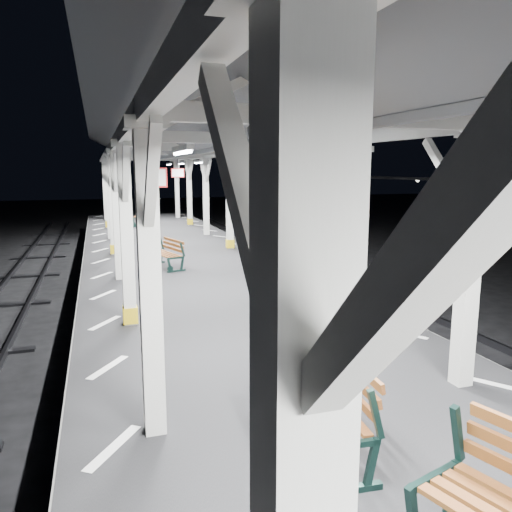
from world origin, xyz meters
name	(u,v)px	position (x,y,z in m)	size (l,w,h in m)	color
ground	(268,408)	(0.00, 0.00, 0.00)	(120.00, 120.00, 0.00)	black
platform	(269,379)	(0.00, 0.00, 0.50)	(6.00, 50.00, 1.00)	black
hazard_stripes_left	(108,367)	(-2.45, 0.00, 1.00)	(1.00, 48.00, 0.01)	silver
hazard_stripes_right	(402,334)	(2.45, 0.00, 1.00)	(1.00, 48.00, 0.01)	silver
canopy	(270,118)	(0.00, -0.01, 4.56)	(5.40, 49.00, 4.65)	beige
bench_mid	(325,395)	(-0.34, -2.73, 1.52)	(0.81, 1.84, 0.97)	black
bench_far	(168,253)	(-0.59, 7.19, 1.43)	(0.94, 1.60, 0.82)	black
bench_extra	(143,215)	(-0.30, 18.60, 1.51)	(0.97, 1.84, 0.95)	black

